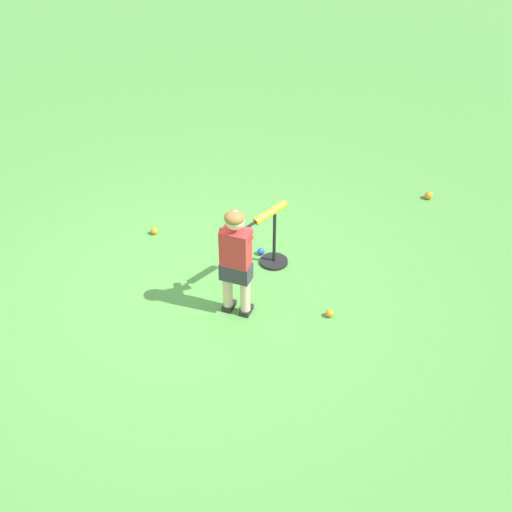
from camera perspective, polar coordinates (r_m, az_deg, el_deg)
The scene contains 7 objects.
ground_plane at distance 6.53m, azimuth -4.86°, elevation -2.75°, with size 40.00×40.00×0.00m, color #519942.
child_batter at distance 5.87m, azimuth -1.54°, elevation 0.33°, with size 0.32×0.77×1.08m.
play_ball_far_right at distance 6.21m, azimuth 6.18°, elevation -4.80°, with size 0.07×0.07×0.07m, color orange.
play_ball_near_batter at distance 8.09m, azimuth 14.27°, elevation 4.96°, with size 0.09×0.09×0.09m, color orange.
play_ball_far_left at distance 7.32m, azimuth -8.53°, elevation 2.09°, with size 0.08×0.08×0.08m, color orange.
play_ball_midfield at distance 6.93m, azimuth 0.42°, elevation 0.40°, with size 0.07×0.07×0.07m, color blue.
batting_tee at distance 6.77m, azimuth 1.52°, elevation 0.14°, with size 0.28×0.28×0.62m.
Camera 1 is at (3.42, -3.79, 4.06)m, focal length 47.74 mm.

